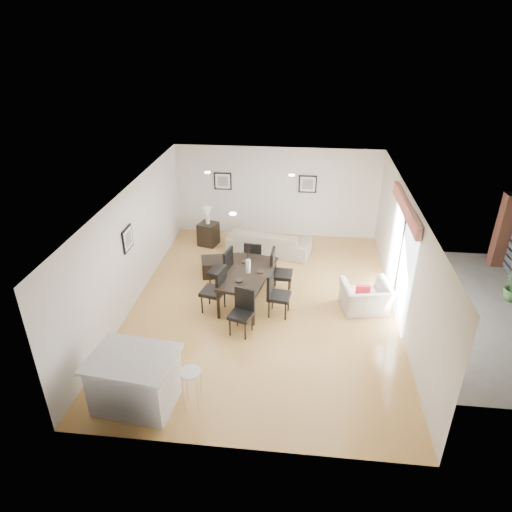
# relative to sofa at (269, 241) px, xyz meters

# --- Properties ---
(ground) EXTENTS (8.00, 8.00, 0.00)m
(ground) POSITION_rel_sofa_xyz_m (0.11, -2.74, -0.34)
(ground) COLOR tan
(ground) RESTS_ON ground
(wall_back) EXTENTS (6.00, 0.04, 2.70)m
(wall_back) POSITION_rel_sofa_xyz_m (0.11, 1.26, 1.01)
(wall_back) COLOR silver
(wall_back) RESTS_ON ground
(wall_front) EXTENTS (6.00, 0.04, 2.70)m
(wall_front) POSITION_rel_sofa_xyz_m (0.11, -6.74, 1.01)
(wall_front) COLOR silver
(wall_front) RESTS_ON ground
(wall_left) EXTENTS (0.04, 8.00, 2.70)m
(wall_left) POSITION_rel_sofa_xyz_m (-2.89, -2.74, 1.01)
(wall_left) COLOR silver
(wall_left) RESTS_ON ground
(wall_right) EXTENTS (0.04, 8.00, 2.70)m
(wall_right) POSITION_rel_sofa_xyz_m (3.11, -2.74, 1.01)
(wall_right) COLOR silver
(wall_right) RESTS_ON ground
(ceiling) EXTENTS (6.00, 8.00, 0.02)m
(ceiling) POSITION_rel_sofa_xyz_m (0.11, -2.74, 2.36)
(ceiling) COLOR white
(ceiling) RESTS_ON wall_back
(sofa) EXTENTS (2.45, 1.32, 0.68)m
(sofa) POSITION_rel_sofa_xyz_m (0.00, 0.00, 0.00)
(sofa) COLOR gray
(sofa) RESTS_ON ground
(armchair) EXTENTS (1.20, 1.09, 0.68)m
(armchair) POSITION_rel_sofa_xyz_m (2.41, -2.68, 0.00)
(armchair) COLOR beige
(armchair) RESTS_ON ground
(dining_table) EXTENTS (1.28, 2.00, 0.77)m
(dining_table) POSITION_rel_sofa_xyz_m (-0.26, -2.59, 0.36)
(dining_table) COLOR black
(dining_table) RESTS_ON ground
(dining_chair_wnear) EXTENTS (0.59, 0.59, 1.10)m
(dining_chair_wnear) POSITION_rel_sofa_xyz_m (-0.91, -3.08, 0.27)
(dining_chair_wnear) COLOR black
(dining_chair_wnear) RESTS_ON ground
(dining_chair_wfar) EXTENTS (0.59, 0.59, 1.11)m
(dining_chair_wfar) POSITION_rel_sofa_xyz_m (-0.91, -2.15, 0.28)
(dining_chair_wfar) COLOR black
(dining_chair_wfar) RESTS_ON ground
(dining_chair_enear) EXTENTS (0.53, 0.53, 1.05)m
(dining_chair_enear) POSITION_rel_sofa_xyz_m (0.39, -3.04, 0.25)
(dining_chair_enear) COLOR black
(dining_chair_enear) RESTS_ON ground
(dining_chair_efar) EXTENTS (0.53, 0.53, 1.12)m
(dining_chair_efar) POSITION_rel_sofa_xyz_m (0.38, -2.12, 0.29)
(dining_chair_efar) COLOR black
(dining_chair_efar) RESTS_ON ground
(dining_chair_head) EXTENTS (0.56, 0.56, 1.00)m
(dining_chair_head) POSITION_rel_sofa_xyz_m (-0.24, -3.74, 0.22)
(dining_chair_head) COLOR black
(dining_chair_head) RESTS_ON ground
(dining_chair_foot) EXTENTS (0.48, 0.48, 0.99)m
(dining_chair_foot) POSITION_rel_sofa_xyz_m (-0.27, -1.44, 0.21)
(dining_chair_foot) COLOR black
(dining_chair_foot) RESTS_ON ground
(vase) EXTENTS (0.74, 1.21, 0.68)m
(vase) POSITION_rel_sofa_xyz_m (-0.26, -2.59, 0.74)
(vase) COLOR white
(vase) RESTS_ON dining_table
(coffee_table) EXTENTS (1.17, 0.86, 0.42)m
(coffee_table) POSITION_rel_sofa_xyz_m (-1.10, -1.35, -0.13)
(coffee_table) COLOR black
(coffee_table) RESTS_ON ground
(side_table) EXTENTS (0.62, 0.62, 0.67)m
(side_table) POSITION_rel_sofa_xyz_m (-1.80, 0.31, -0.00)
(side_table) COLOR black
(side_table) RESTS_ON ground
(table_lamp) EXTENTS (0.26, 0.26, 0.50)m
(table_lamp) POSITION_rel_sofa_xyz_m (-1.80, 0.31, 0.65)
(table_lamp) COLOR white
(table_lamp) RESTS_ON side_table
(cushion) EXTENTS (0.31, 0.12, 0.31)m
(cushion) POSITION_rel_sofa_xyz_m (2.31, -2.77, 0.20)
(cushion) COLOR #A71522
(cushion) RESTS_ON armchair
(kitchen_island) EXTENTS (1.51, 1.22, 0.98)m
(kitchen_island) POSITION_rel_sofa_xyz_m (-1.76, -5.97, 0.16)
(kitchen_island) COLOR silver
(kitchen_island) RESTS_ON ground
(bar_stool) EXTENTS (0.36, 0.36, 0.79)m
(bar_stool) POSITION_rel_sofa_xyz_m (-0.79, -5.97, 0.34)
(bar_stool) COLOR white
(bar_stool) RESTS_ON ground
(framed_print_back_left) EXTENTS (0.52, 0.04, 0.52)m
(framed_print_back_left) POSITION_rel_sofa_xyz_m (-1.49, 1.23, 1.31)
(framed_print_back_left) COLOR black
(framed_print_back_left) RESTS_ON wall_back
(framed_print_back_right) EXTENTS (0.52, 0.04, 0.52)m
(framed_print_back_right) POSITION_rel_sofa_xyz_m (1.01, 1.23, 1.31)
(framed_print_back_right) COLOR black
(framed_print_back_right) RESTS_ON wall_back
(framed_print_left_wall) EXTENTS (0.04, 0.52, 0.52)m
(framed_print_left_wall) POSITION_rel_sofa_xyz_m (-2.86, -2.94, 1.31)
(framed_print_left_wall) COLOR black
(framed_print_left_wall) RESTS_ON wall_left
(sliding_door) EXTENTS (0.12, 2.70, 2.57)m
(sliding_door) POSITION_rel_sofa_xyz_m (3.06, -2.44, 1.33)
(sliding_door) COLOR white
(sliding_door) RESTS_ON wall_right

